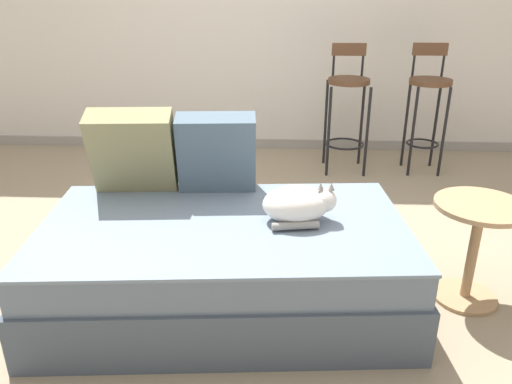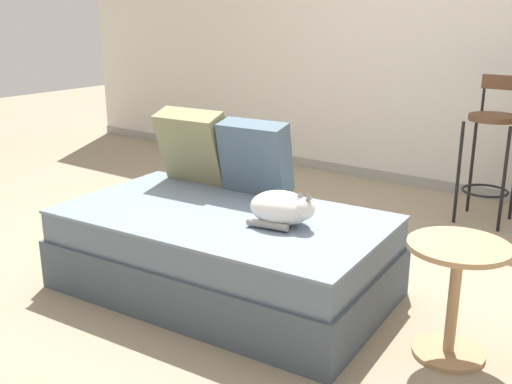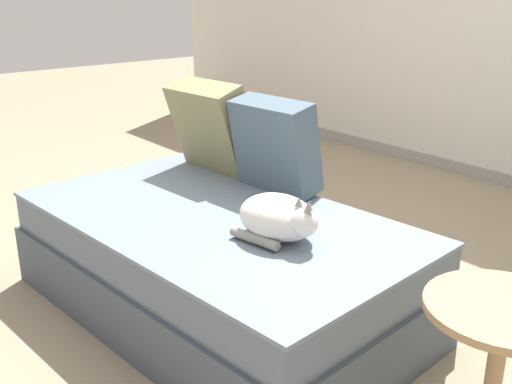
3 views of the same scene
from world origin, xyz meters
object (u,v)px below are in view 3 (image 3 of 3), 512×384
object	(u,v)px
throw_pillow_corner	(212,126)
throw_pillow_middle	(275,145)
side_table	(496,363)
couch	(216,263)
cat	(279,218)

from	to	relation	value
throw_pillow_corner	throw_pillow_middle	bearing A→B (deg)	4.35
throw_pillow_corner	side_table	size ratio (longest dim) A/B	0.87
couch	throw_pillow_corner	bearing A→B (deg)	144.75
couch	throw_pillow_middle	world-z (taller)	throw_pillow_middle
cat	side_table	size ratio (longest dim) A/B	0.69
side_table	throw_pillow_middle	bearing A→B (deg)	166.88
throw_pillow_middle	side_table	bearing A→B (deg)	-13.12
couch	throw_pillow_middle	bearing A→B (deg)	100.62
couch	cat	distance (m)	0.47
throw_pillow_corner	side_table	world-z (taller)	throw_pillow_corner
throw_pillow_middle	side_table	size ratio (longest dim) A/B	0.81
couch	side_table	bearing A→B (deg)	4.35
couch	throw_pillow_middle	distance (m)	0.60
couch	cat	size ratio (longest dim) A/B	4.98
couch	throw_pillow_corner	xyz separation A→B (m)	(-0.52, 0.36, 0.46)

